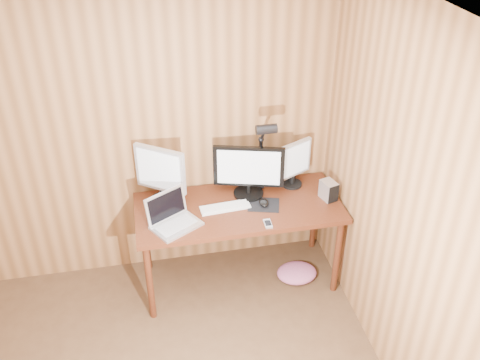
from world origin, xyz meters
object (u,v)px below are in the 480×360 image
object	(u,v)px
monitor_left	(160,173)
keyboard	(225,207)
monitor_center	(249,171)
hard_drive	(329,190)
phone	(268,224)
desk_lamp	(264,146)
speaker	(292,177)
monitor_right	(293,163)
mouse	(264,202)
laptop	(172,217)
desk	(237,213)

from	to	relation	value
monitor_left	keyboard	size ratio (longest dim) A/B	1.19
monitor_center	hard_drive	distance (m)	0.65
phone	desk_lamp	bearing A→B (deg)	83.51
hard_drive	speaker	bearing A→B (deg)	111.57
monitor_right	keyboard	distance (m)	0.67
hard_drive	keyboard	bearing A→B (deg)	161.22
mouse	hard_drive	xyz separation A→B (m)	(0.52, -0.01, 0.05)
laptop	monitor_left	bearing A→B (deg)	67.30
monitor_center	keyboard	bearing A→B (deg)	-129.78
laptop	keyboard	distance (m)	0.44
keyboard	mouse	distance (m)	0.30
hard_drive	phone	bearing A→B (deg)	-173.35
desk_lamp	phone	bearing A→B (deg)	-117.01
keyboard	desk_lamp	world-z (taller)	desk_lamp
monitor_left	monitor_center	bearing A→B (deg)	31.34
desk	phone	distance (m)	0.41
monitor_left	monitor_right	size ratio (longest dim) A/B	1.20
desk	desk_lamp	distance (m)	0.59
desk	monitor_right	xyz separation A→B (m)	(0.49, 0.13, 0.33)
monitor_right	laptop	distance (m)	1.08
monitor_left	phone	world-z (taller)	monitor_left
monitor_center	laptop	bearing A→B (deg)	-141.36
monitor_center	desk_lamp	world-z (taller)	desk_lamp
monitor_right	phone	distance (m)	0.62
desk	speaker	world-z (taller)	speaker
mouse	hard_drive	distance (m)	0.52
monitor_right	desk	bearing A→B (deg)	169.19
monitor_center	speaker	size ratio (longest dim) A/B	4.33
mouse	monitor_left	bearing A→B (deg)	-172.54
speaker	hard_drive	bearing A→B (deg)	-51.77
desk	desk_lamp	bearing A→B (deg)	19.27
keyboard	hard_drive	distance (m)	0.83
monitor_center	hard_drive	xyz separation A→B (m)	(0.61, -0.18, -0.15)
mouse	phone	size ratio (longest dim) A/B	1.04
desk	monitor_right	world-z (taller)	monitor_right
desk	monitor_left	distance (m)	0.69
mouse	phone	world-z (taller)	mouse
monitor_right	mouse	world-z (taller)	monitor_right
hard_drive	phone	xyz separation A→B (m)	(-0.55, -0.24, -0.07)
keyboard	phone	xyz separation A→B (m)	(0.27, -0.27, -0.00)
mouse	desk_lamp	xyz separation A→B (m)	(0.03, 0.18, 0.40)
keyboard	speaker	distance (m)	0.66
monitor_center	laptop	distance (m)	0.71
hard_drive	monitor_center	bearing A→B (deg)	146.78
monitor_left	hard_drive	distance (m)	1.32
monitor_left	phone	size ratio (longest dim) A/B	4.33
desk	phone	xyz separation A→B (m)	(0.16, -0.35, 0.13)
monitor_left	monitor_right	bearing A→B (deg)	36.33
monitor_left	speaker	distance (m)	1.09
desk	speaker	xyz separation A→B (m)	(0.50, 0.16, 0.18)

